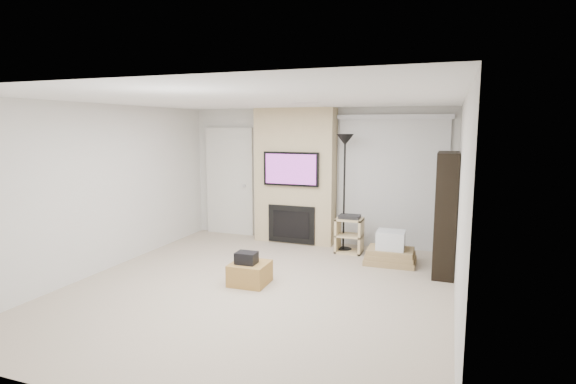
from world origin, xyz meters
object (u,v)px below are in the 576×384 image
(floor_lamp, at_px, (345,159))
(av_stand, at_px, (349,233))
(ottoman, at_px, (250,273))
(box_stack, at_px, (390,251))
(bookshelf, at_px, (446,214))

(floor_lamp, relative_size, av_stand, 3.09)
(ottoman, distance_m, floor_lamp, 2.69)
(ottoman, relative_size, av_stand, 0.76)
(floor_lamp, bearing_deg, box_stack, -28.78)
(floor_lamp, relative_size, bookshelf, 1.13)
(bookshelf, bearing_deg, floor_lamp, 156.86)
(ottoman, xyz_separation_m, floor_lamp, (0.83, 2.11, 1.45))
(floor_lamp, height_order, bookshelf, floor_lamp)
(box_stack, relative_size, bookshelf, 0.44)
(floor_lamp, bearing_deg, ottoman, -111.44)
(ottoman, xyz_separation_m, box_stack, (1.71, 1.63, 0.05))
(ottoman, height_order, bookshelf, bookshelf)
(av_stand, relative_size, box_stack, 0.83)
(box_stack, height_order, bookshelf, bookshelf)
(ottoman, bearing_deg, box_stack, 43.61)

